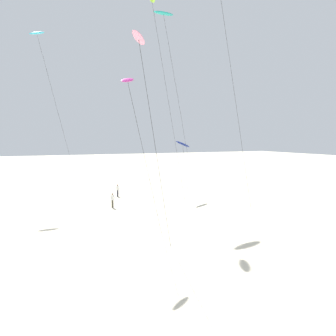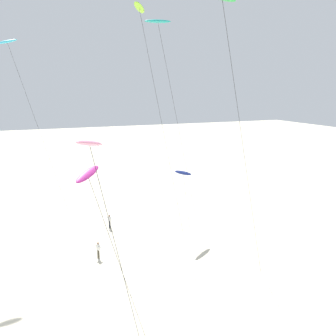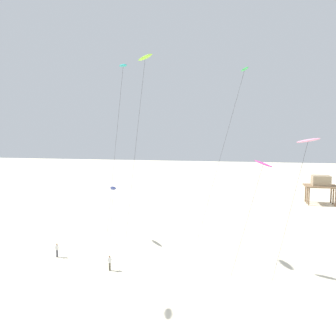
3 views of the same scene
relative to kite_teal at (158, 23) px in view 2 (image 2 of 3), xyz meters
name	(u,v)px [view 2 (image 2 of 3)]	position (x,y,z in m)	size (l,w,h in m)	color
kite_teal	(158,23)	(0.00, 0.00, 0.00)	(5.84, 8.66, 23.07)	teal
kite_green	(224,9)	(14.03, -1.18, -1.34)	(6.20, 9.34, 22.04)	green
kite_navy	(183,173)	(-2.78, 3.99, -15.39)	(1.90, 2.85, 7.85)	navy
kite_lime	(141,14)	(3.30, -2.82, 0.06)	(5.44, 7.20, 23.49)	#8CD833
kite_cyan	(8,45)	(-10.25, -13.22, -1.43)	(4.74, 6.98, 21.88)	#33BFE0
kite_magenta	(89,178)	(15.71, -9.83, -10.45)	(3.57, 4.73, 12.75)	#D8339E
kite_pink	(91,149)	(19.40, -10.34, -8.31)	(3.34, 4.19, 14.79)	pink
kite_flyer_nearest	(110,221)	(-7.42, -3.63, -21.67)	(0.66, 0.64, 1.67)	#33333D
kite_flyer_middle	(98,250)	(0.11, -6.57, -21.67)	(0.70, 0.69, 1.67)	#4C4738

